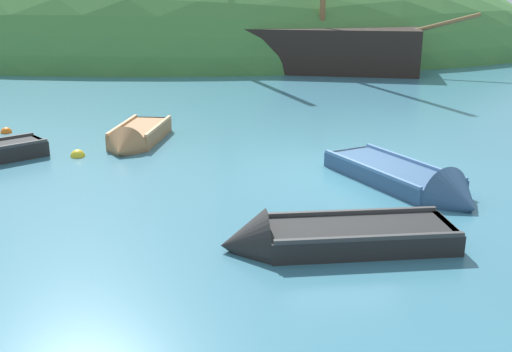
{
  "coord_description": "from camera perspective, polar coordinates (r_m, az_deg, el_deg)",
  "views": [
    {
      "loc": [
        -2.6,
        -12.47,
        3.94
      ],
      "look_at": [
        -1.97,
        -0.81,
        0.25
      ],
      "focal_mm": 41.59,
      "sensor_mm": 36.0,
      "label": 1
    }
  ],
  "objects": [
    {
      "name": "buoy_orange",
      "position": [
        18.52,
        -22.88,
        3.85
      ],
      "size": [
        0.32,
        0.32,
        0.32
      ],
      "primitive_type": "sphere",
      "color": "orange",
      "rests_on": "ground"
    },
    {
      "name": "sailing_ship",
      "position": [
        30.58,
        0.96,
        11.71
      ],
      "size": [
        17.29,
        6.93,
        12.64
      ],
      "rotation": [
        0.0,
        0.0,
        -0.24
      ],
      "color": "black",
      "rests_on": "ground"
    },
    {
      "name": "shore_hill",
      "position": [
        40.98,
        -5.84,
        11.93
      ],
      "size": [
        46.69,
        25.4,
        13.5
      ],
      "primitive_type": "ellipsoid",
      "color": "#477F3D",
      "rests_on": "ground"
    },
    {
      "name": "rowboat_portside",
      "position": [
        16.08,
        -11.49,
        3.5
      ],
      "size": [
        1.56,
        3.22,
        1.03
      ],
      "rotation": [
        0.0,
        0.0,
        4.55
      ],
      "color": "#9E7047",
      "rests_on": "ground"
    },
    {
      "name": "buoy_yellow",
      "position": [
        15.26,
        -16.76,
        1.8
      ],
      "size": [
        0.36,
        0.36,
        0.36
      ],
      "primitive_type": "sphere",
      "color": "yellow",
      "rests_on": "ground"
    },
    {
      "name": "ground_plane",
      "position": [
        13.34,
        8.31,
        0.15
      ],
      "size": [
        120.0,
        120.0,
        0.0
      ],
      "primitive_type": "plane",
      "color": "teal"
    },
    {
      "name": "rowboat_center",
      "position": [
        12.6,
        14.88,
        -0.79
      ],
      "size": [
        2.81,
        4.07,
        1.22
      ],
      "rotation": [
        0.0,
        0.0,
        5.16
      ],
      "color": "#335175",
      "rests_on": "ground"
    },
    {
      "name": "rowboat_far",
      "position": [
        9.55,
        6.27,
        -6.21
      ],
      "size": [
        3.79,
        1.35,
        1.12
      ],
      "rotation": [
        0.0,
        0.0,
        3.19
      ],
      "color": "black",
      "rests_on": "ground"
    }
  ]
}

